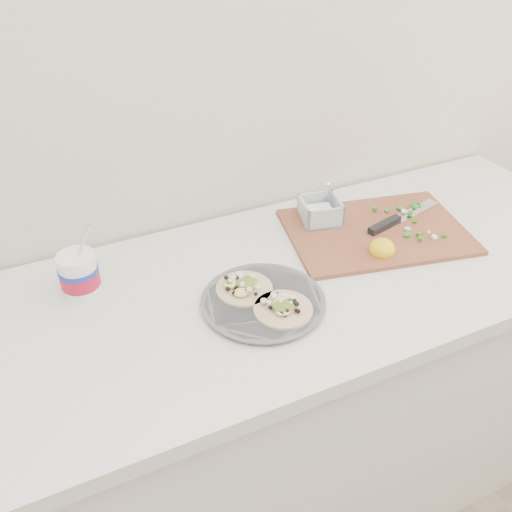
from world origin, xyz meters
name	(u,v)px	position (x,y,z in m)	size (l,w,h in m)	color
counter	(172,442)	(0.00, 1.43, 0.45)	(2.44, 0.66, 0.90)	silver
taco_plate	(263,299)	(0.23, 1.35, 0.92)	(0.28, 0.28, 0.04)	#57575E
tub	(80,270)	(-0.12, 1.57, 0.96)	(0.09, 0.09, 0.20)	white
cutboard	(372,226)	(0.62, 1.50, 0.92)	(0.52, 0.41, 0.07)	brown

